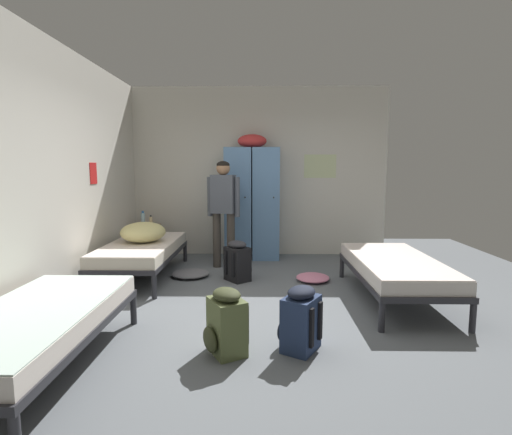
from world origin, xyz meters
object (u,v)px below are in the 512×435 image
bed_left_rear (142,250)px  clothes_pile_pink (313,278)px  backpack_navy (300,320)px  water_bottle (143,218)px  person_traveler (223,204)px  clothes_pile_grey (190,274)px  locker_bank (252,201)px  backpack_black (238,262)px  bedding_heap (143,232)px  bed_right (395,267)px  shelf_unit (148,238)px  lotion_bottle (151,221)px  backpack_olive (226,323)px  bed_left_front (35,323)px

bed_left_rear → clothes_pile_pink: 2.40m
bed_left_rear → backpack_navy: (2.00, -2.18, -0.12)m
water_bottle → clothes_pile_pink: 3.07m
person_traveler → clothes_pile_grey: size_ratio=3.08×
locker_bank → backpack_black: bearing=-96.6°
bed_left_rear → bedding_heap: (0.01, 0.05, 0.25)m
bed_right → person_traveler: bearing=145.9°
shelf_unit → water_bottle: (-0.08, 0.02, 0.33)m
shelf_unit → backpack_navy: shelf_unit is taller
locker_bank → water_bottle: (-1.84, -0.04, -0.29)m
water_bottle → bed_right: bearing=-30.1°
locker_bank → lotion_bottle: locker_bank is taller
person_traveler → backpack_olive: bearing=-84.1°
backpack_olive → clothes_pile_pink: 2.34m
locker_bank → water_bottle: locker_bank is taller
person_traveler → clothes_pile_grey: person_traveler is taller
bedding_heap → clothes_pile_pink: (2.36, -0.20, -0.59)m
backpack_olive → clothes_pile_grey: (-0.71, 2.27, -0.21)m
person_traveler → lotion_bottle: (-1.27, 0.56, -0.33)m
water_bottle → clothes_pile_pink: bearing=-26.0°
bed_left_rear → clothes_pile_pink: bed_left_rear is taller
locker_bank → lotion_bottle: size_ratio=12.27×
bed_left_front → shelf_unit: bearing=93.8°
shelf_unit → lotion_bottle: size_ratio=3.38×
bed_left_rear → backpack_navy: size_ratio=3.45×
shelf_unit → backpack_olive: (1.63, -3.41, -0.09)m
locker_bank → backpack_navy: locker_bank is taller
clothes_pile_grey → clothes_pile_pink: clothes_pile_grey is taller
bedding_heap → backpack_navy: bearing=-48.3°
clothes_pile_grey → clothes_pile_pink: bearing=-5.4°
lotion_bottle → backpack_black: lotion_bottle is taller
backpack_black → backpack_olive: bearing=-89.2°
bedding_heap → lotion_bottle: 1.08m
shelf_unit → person_traveler: person_traveler is taller
shelf_unit → locker_bank: bearing=2.1°
water_bottle → clothes_pile_grey: (1.00, -1.16, -0.63)m
backpack_olive → backpack_black: size_ratio=1.00×
shelf_unit → clothes_pile_grey: (0.92, -1.14, -0.30)m
person_traveler → water_bottle: 1.59m
bed_right → bedding_heap: bedding_heap is taller
locker_bank → bed_left_rear: bearing=-141.2°
clothes_pile_grey → person_traveler: bearing=51.6°
person_traveler → locker_bank: bearing=58.1°
bed_left_rear → person_traveler: person_traveler is taller
shelf_unit → person_traveler: 1.60m
backpack_black → backpack_navy: size_ratio=1.00×
bedding_heap → lotion_bottle: (-0.19, 1.06, 0.02)m
backpack_black → water_bottle: bearing=141.9°
locker_bank → bed_left_front: (-1.51, -3.79, -0.59)m
bed_left_front → locker_bank: bearing=68.3°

